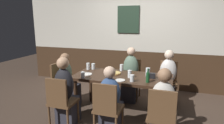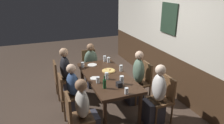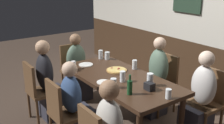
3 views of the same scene
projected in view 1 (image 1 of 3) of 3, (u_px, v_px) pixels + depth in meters
name	position (u px, v px, depth m)	size (l,w,h in m)	color
ground_plane	(122.00, 113.00, 3.78)	(12.00, 12.00, 0.00)	#423328
wall_back	(139.00, 38.00, 5.04)	(6.40, 0.13, 2.60)	#3D2819
dining_table	(122.00, 80.00, 3.64)	(1.80, 0.84, 0.74)	#382316
chair_mid_far	(132.00, 76.00, 4.45)	(0.40, 0.40, 0.88)	brown
chair_left_near	(61.00, 100.00, 3.15)	(0.40, 0.40, 0.88)	brown
chair_right_far	(168.00, 80.00, 4.21)	(0.40, 0.40, 0.88)	brown
chair_head_west	(61.00, 82.00, 4.08)	(0.40, 0.40, 0.88)	brown
chair_mid_near	(107.00, 107.00, 2.90)	(0.40, 0.40, 0.88)	brown
chair_right_near	(162.00, 115.00, 2.66)	(0.40, 0.40, 0.88)	brown
person_mid_far	(130.00, 78.00, 4.30)	(0.34, 0.37, 1.18)	#2D2D38
person_left_near	(66.00, 96.00, 3.30)	(0.34, 0.37, 1.18)	#2D2D38
person_right_far	(167.00, 82.00, 4.06)	(0.34, 0.37, 1.16)	#2D2D38
person_head_west	(68.00, 84.00, 4.04)	(0.37, 0.34, 1.10)	#2D2D38
person_mid_near	(111.00, 105.00, 3.07)	(0.34, 0.37, 1.09)	#2D2D38
person_right_near	(163.00, 111.00, 2.82)	(0.34, 0.37, 1.12)	#2D2D38
pizza	(114.00, 73.00, 3.78)	(0.28, 0.28, 0.03)	tan
pint_glass_amber	(88.00, 67.00, 4.07)	(0.07, 0.07, 0.14)	silver
pint_glass_stout	(148.00, 73.00, 3.58)	(0.08, 0.08, 0.16)	silver
beer_glass_tall	(93.00, 67.00, 4.11)	(0.08, 0.08, 0.12)	silver
highball_clear	(130.00, 75.00, 3.50)	(0.07, 0.07, 0.14)	silver
pint_glass_pale	(83.00, 75.00, 3.49)	(0.07, 0.07, 0.11)	silver
beer_glass_half	(132.00, 79.00, 3.28)	(0.07, 0.07, 0.12)	silver
tumbler_short	(121.00, 68.00, 3.98)	(0.07, 0.07, 0.13)	silver
tumbler_water	(169.00, 77.00, 3.40)	(0.07, 0.07, 0.11)	silver
beer_bottle_green	(148.00, 77.00, 3.24)	(0.06, 0.06, 0.24)	#194723
plate_white_large	(87.00, 74.00, 3.72)	(0.21, 0.21, 0.01)	white
plate_white_small	(120.00, 80.00, 3.35)	(0.17, 0.17, 0.01)	white
condiment_caddy	(152.00, 76.00, 3.48)	(0.11, 0.09, 0.09)	black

